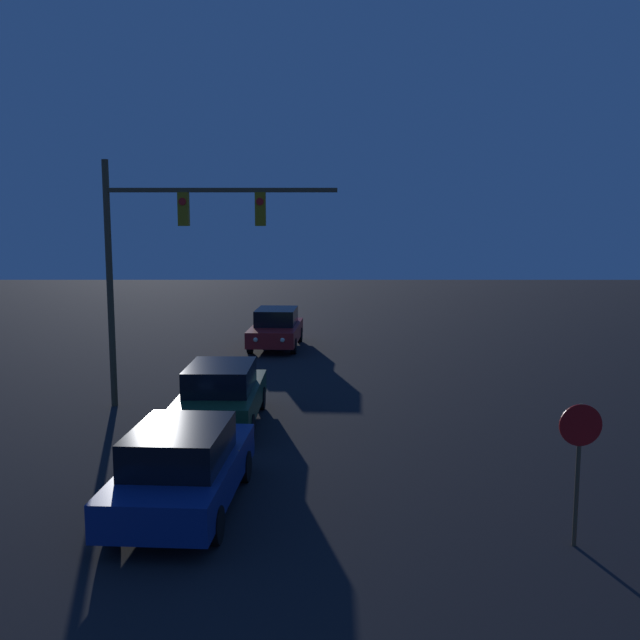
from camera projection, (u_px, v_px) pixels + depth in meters
name	position (u px, v px, depth m)	size (l,w,h in m)	color
car_near	(183.00, 467.00, 12.74)	(2.15, 4.64, 1.57)	navy
car_mid	(222.00, 394.00, 18.12)	(1.97, 4.58, 1.57)	#1E4728
car_far	(277.00, 328.00, 29.15)	(2.11, 4.63, 1.57)	#B21E1E
traffic_signal_mast	(168.00, 243.00, 19.39)	(6.33, 0.30, 6.79)	brown
stop_sign	(580.00, 448.00, 11.17)	(0.67, 0.07, 2.33)	brown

